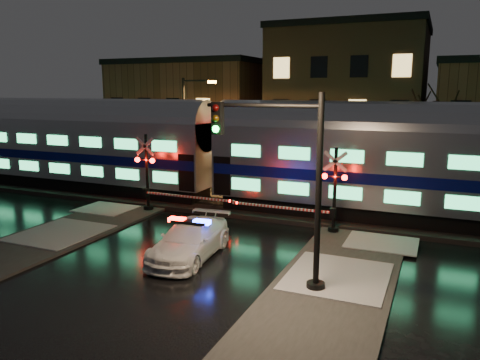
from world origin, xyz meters
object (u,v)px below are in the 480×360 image
Objects in this scene: crossing_signal_right at (326,198)px; traffic_light at (288,187)px; crossing_signal_left at (152,181)px; police_car at (190,240)px; streetlight at (188,125)px.

traffic_light is at bearing -88.50° from crossing_signal_right.
crossing_signal_left is at bearing 152.24° from traffic_light.
traffic_light is (0.17, -6.67, 1.83)m from crossing_signal_right.
crossing_signal_left is 0.92× the size of traffic_light.
police_car is at bearing -128.44° from crossing_signal_right.
streetlight reaches higher than crossing_signal_left.
crossing_signal_right is 13.31m from streetlight.
crossing_signal_right is 0.95× the size of crossing_signal_left.
police_car is 0.69× the size of streetlight.
police_car is at bearing -45.06° from crossing_signal_left.
crossing_signal_left is at bearing -77.44° from streetlight.
police_car is 14.40m from streetlight.
crossing_signal_left is at bearing 130.19° from police_car.
traffic_light is (4.48, -1.25, 2.79)m from police_car.
crossing_signal_right is 0.87× the size of traffic_light.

